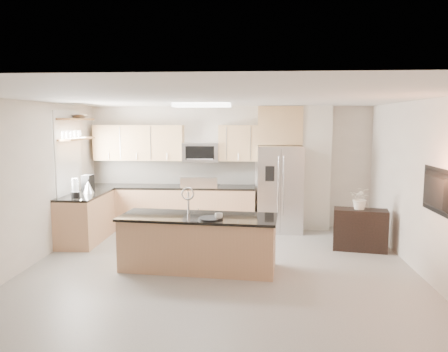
# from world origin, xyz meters

# --- Properties ---
(floor) EXTENTS (6.50, 6.50, 0.00)m
(floor) POSITION_xyz_m (0.00, 0.00, 0.00)
(floor) COLOR #9B9A94
(floor) RESTS_ON ground
(ceiling) EXTENTS (6.00, 6.50, 0.02)m
(ceiling) POSITION_xyz_m (0.00, 0.00, 2.60)
(ceiling) COLOR silver
(ceiling) RESTS_ON wall_back
(wall_back) EXTENTS (6.00, 0.02, 2.60)m
(wall_back) POSITION_xyz_m (0.00, 3.25, 1.30)
(wall_back) COLOR beige
(wall_back) RESTS_ON floor
(wall_front) EXTENTS (6.00, 0.02, 2.60)m
(wall_front) POSITION_xyz_m (0.00, -3.25, 1.30)
(wall_front) COLOR beige
(wall_front) RESTS_ON floor
(wall_left) EXTENTS (0.02, 6.50, 2.60)m
(wall_left) POSITION_xyz_m (-3.00, 0.00, 1.30)
(wall_left) COLOR beige
(wall_left) RESTS_ON floor
(wall_right) EXTENTS (0.02, 6.50, 2.60)m
(wall_right) POSITION_xyz_m (3.00, 0.00, 1.30)
(wall_right) COLOR beige
(wall_right) RESTS_ON floor
(back_counter) EXTENTS (3.55, 0.66, 1.44)m
(back_counter) POSITION_xyz_m (-1.23, 2.93, 0.47)
(back_counter) COLOR tan
(back_counter) RESTS_ON floor
(left_counter) EXTENTS (0.66, 1.50, 0.92)m
(left_counter) POSITION_xyz_m (-2.67, 1.85, 0.46)
(left_counter) COLOR tan
(left_counter) RESTS_ON floor
(range) EXTENTS (0.76, 0.64, 1.14)m
(range) POSITION_xyz_m (-0.60, 2.92, 0.47)
(range) COLOR black
(range) RESTS_ON floor
(upper_cabinets) EXTENTS (3.50, 0.33, 0.75)m
(upper_cabinets) POSITION_xyz_m (-1.30, 3.09, 1.83)
(upper_cabinets) COLOR tan
(upper_cabinets) RESTS_ON wall_back
(microwave) EXTENTS (0.76, 0.40, 0.40)m
(microwave) POSITION_xyz_m (-0.60, 3.04, 1.63)
(microwave) COLOR silver
(microwave) RESTS_ON upper_cabinets
(refrigerator) EXTENTS (0.92, 0.78, 1.78)m
(refrigerator) POSITION_xyz_m (1.06, 2.87, 0.89)
(refrigerator) COLOR silver
(refrigerator) RESTS_ON floor
(partition_column) EXTENTS (0.60, 0.30, 2.60)m
(partition_column) POSITION_xyz_m (1.82, 3.10, 1.30)
(partition_column) COLOR beige
(partition_column) RESTS_ON floor
(window) EXTENTS (0.04, 1.15, 1.65)m
(window) POSITION_xyz_m (-2.98, 1.85, 1.65)
(window) COLOR white
(window) RESTS_ON wall_left
(shelf_lower) EXTENTS (0.30, 1.20, 0.04)m
(shelf_lower) POSITION_xyz_m (-2.85, 1.95, 1.95)
(shelf_lower) COLOR olive
(shelf_lower) RESTS_ON wall_left
(shelf_upper) EXTENTS (0.30, 1.20, 0.04)m
(shelf_upper) POSITION_xyz_m (-2.85, 1.95, 2.32)
(shelf_upper) COLOR olive
(shelf_upper) RESTS_ON wall_left
(ceiling_fixture) EXTENTS (1.00, 0.50, 0.06)m
(ceiling_fixture) POSITION_xyz_m (-0.40, 1.60, 2.56)
(ceiling_fixture) COLOR white
(ceiling_fixture) RESTS_ON ceiling
(island) EXTENTS (2.48, 1.10, 1.26)m
(island) POSITION_xyz_m (-0.33, 0.40, 0.42)
(island) COLOR tan
(island) RESTS_ON floor
(credenza) EXTENTS (0.98, 0.55, 0.74)m
(credenza) POSITION_xyz_m (2.41, 1.57, 0.37)
(credenza) COLOR black
(credenza) RESTS_ON floor
(cup) EXTENTS (0.15, 0.15, 0.10)m
(cup) POSITION_xyz_m (0.00, 0.19, 0.88)
(cup) COLOR white
(cup) RESTS_ON island
(platter) EXTENTS (0.46, 0.46, 0.02)m
(platter) POSITION_xyz_m (-0.12, 0.20, 0.85)
(platter) COLOR black
(platter) RESTS_ON island
(blender) EXTENTS (0.15, 0.15, 0.35)m
(blender) POSITION_xyz_m (-2.67, 1.40, 1.07)
(blender) COLOR black
(blender) RESTS_ON left_counter
(kettle) EXTENTS (0.22, 0.22, 0.27)m
(kettle) POSITION_xyz_m (-2.62, 1.89, 1.04)
(kettle) COLOR silver
(kettle) RESTS_ON left_counter
(coffee_maker) EXTENTS (0.20, 0.23, 0.33)m
(coffee_maker) POSITION_xyz_m (-2.69, 2.05, 1.08)
(coffee_maker) COLOR black
(coffee_maker) RESTS_ON left_counter
(bowl) EXTENTS (0.46, 0.46, 0.09)m
(bowl) POSITION_xyz_m (-2.85, 2.13, 2.38)
(bowl) COLOR silver
(bowl) RESTS_ON shelf_upper
(flower_vase) EXTENTS (0.69, 0.66, 0.60)m
(flower_vase) POSITION_xyz_m (2.40, 1.56, 1.04)
(flower_vase) COLOR white
(flower_vase) RESTS_ON credenza
(television) EXTENTS (0.14, 1.08, 0.62)m
(television) POSITION_xyz_m (2.91, -0.20, 1.35)
(television) COLOR black
(television) RESTS_ON wall_right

